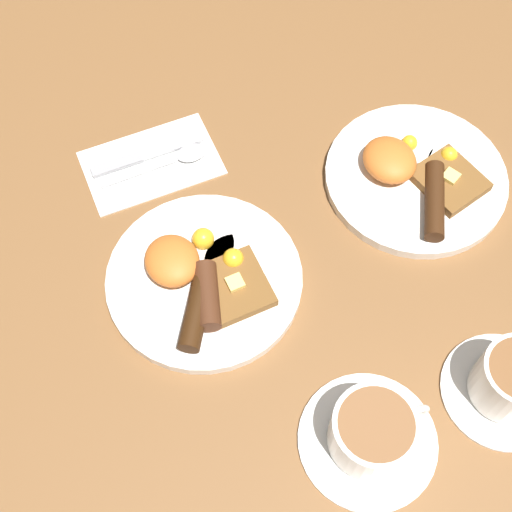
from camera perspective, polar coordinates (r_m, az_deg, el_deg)
name	(u,v)px	position (r m, az deg, el deg)	size (l,w,h in m)	color
ground_plane	(205,282)	(0.92, -4.12, -2.09)	(3.00, 3.00, 0.00)	brown
breakfast_plate_near	(203,278)	(0.90, -4.23, -1.74)	(0.25, 0.25, 0.05)	white
breakfast_plate_far	(416,175)	(1.01, 12.67, 6.33)	(0.25, 0.25, 0.05)	white
teacup_near	(372,434)	(0.82, 9.25, -13.85)	(0.16, 0.16, 0.07)	white
teacup_far	(511,382)	(0.88, 19.74, -9.46)	(0.14, 0.14, 0.08)	white
napkin	(151,163)	(1.02, -8.38, 7.41)	(0.12, 0.19, 0.01)	white
knife	(141,157)	(1.03, -9.20, 7.85)	(0.03, 0.16, 0.01)	silver
spoon	(180,157)	(1.02, -6.12, 7.88)	(0.03, 0.16, 0.01)	silver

